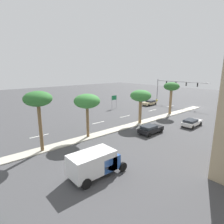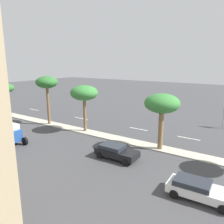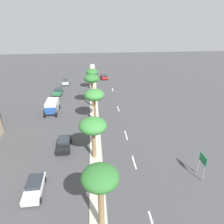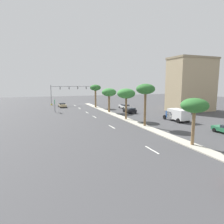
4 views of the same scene
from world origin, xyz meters
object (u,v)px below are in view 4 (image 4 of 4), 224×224
Objects in this scene: commercial_building at (191,85)px; palm_tree_front at (95,88)px; palm_tree_right at (195,106)px; sedan_black_outboard at (130,110)px; sedan_tan_inboard at (62,105)px; box_truck at (177,114)px; palm_tree_center at (126,94)px; palm_tree_inboard at (145,90)px; directional_road_sign at (55,103)px; palm_tree_mid at (109,93)px; traffic_signal_gantry at (64,92)px; sedan_white_center at (124,106)px.

commercial_building is 27.27m from palm_tree_front.
palm_tree_right is 27.26m from sedan_black_outboard.
box_truck is (-18.52, 31.58, 0.59)m from sedan_tan_inboard.
palm_tree_center is (-0.17, 21.67, -0.59)m from palm_tree_front.
sedan_black_outboard is at bearing 110.87° from palm_tree_front.
palm_tree_inboard is 1.69× the size of sedan_black_outboard.
palm_tree_mid is (-13.11, 5.20, 2.64)m from directional_road_sign.
palm_tree_front reaches higher than sedan_tan_inboard.
commercial_building is 1.96× the size of palm_tree_inboard.
traffic_signal_gantry reaches higher than sedan_white_center.
commercial_building reaches higher than box_truck.
palm_tree_right reaches higher than sedan_white_center.
traffic_signal_gantry is 2.15× the size of palm_tree_inboard.
palm_tree_right is 46.18m from sedan_tan_inboard.
palm_tree_center is 6.95m from palm_tree_inboard.
commercial_building is 3.32× the size of sedan_black_outboard.
sedan_tan_inboard is 19.65m from sedan_white_center.
sedan_black_outboard is at bearing -8.30° from commercial_building.
directional_road_sign is at bearing -69.32° from palm_tree_right.
palm_tree_front is 1.62× the size of sedan_black_outboard.
box_truck is at bearing 118.01° from palm_tree_mid.
commercial_building is 2.26× the size of palm_tree_center.
traffic_signal_gantry reaches higher than palm_tree_right.
sedan_tan_inboard is (9.48, -4.96, -5.17)m from palm_tree_front.
palm_tree_inboard is (-8.61, 40.55, 1.77)m from traffic_signal_gantry.
commercial_building is at bearing 146.60° from sedan_tan_inboard.
traffic_signal_gantry is 23.32m from sedan_white_center.
traffic_signal_gantry reaches higher than palm_tree_mid.
directional_road_sign is at bearing 1.26° from sedan_white_center.
commercial_building is 2.34× the size of palm_tree_mid.
box_truck is (-8.86, 4.96, -3.99)m from palm_tree_center.
palm_tree_center is at bearing -89.14° from palm_tree_right.
palm_tree_front reaches higher than palm_tree_mid.
directional_road_sign is 0.55× the size of palm_tree_mid.
palm_tree_front is 1.54× the size of sedan_white_center.
directional_road_sign is 30.30m from box_truck.
traffic_signal_gantry is at bearing -56.25° from palm_tree_front.
palm_tree_inboard is 1.34× the size of box_truck.
traffic_signal_gantry reaches higher than sedan_black_outboard.
sedan_tan_inboard is at bearing -70.06° from palm_tree_center.
sedan_black_outboard reaches higher than sedan_white_center.
directional_road_sign is 20.86m from palm_tree_center.
sedan_black_outboard is 0.79× the size of box_truck.
commercial_building is at bearing 144.33° from palm_tree_front.
sedan_white_center is (-7.29, -16.68, -4.60)m from palm_tree_center.
palm_tree_front is 1.28× the size of box_truck.
directional_road_sign is 0.61× the size of box_truck.
traffic_signal_gantry is at bearing -47.65° from sedan_white_center.
palm_tree_mid is 17.95m from palm_tree_inboard.
sedan_tan_inboard is at bearing -106.64° from directional_road_sign.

